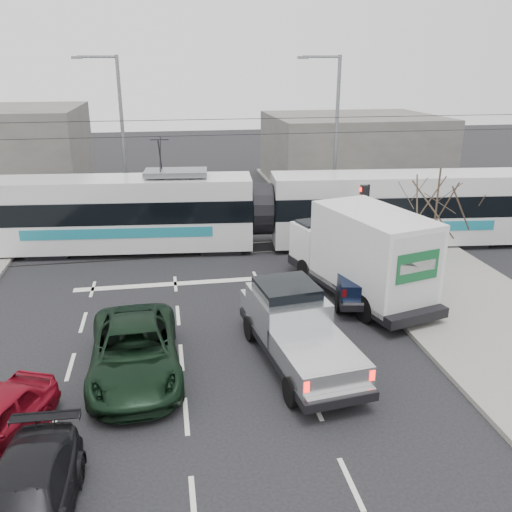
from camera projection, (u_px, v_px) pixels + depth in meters
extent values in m
plane|color=black|center=(236.00, 353.00, 17.00)|extent=(120.00, 120.00, 0.00)
cube|color=gray|center=(498.00, 328.00, 18.41)|extent=(6.00, 60.00, 0.15)
cube|color=#33302D|center=(208.00, 250.00, 26.28)|extent=(60.00, 1.60, 0.03)
cube|color=slate|center=(352.00, 150.00, 40.35)|extent=(12.00, 10.00, 5.00)
cylinder|color=#47382B|center=(430.00, 265.00, 20.02)|extent=(0.14, 0.14, 2.75)
cylinder|color=#47382B|center=(437.00, 199.00, 19.18)|extent=(0.07, 0.07, 2.25)
cylinder|color=black|center=(366.00, 225.00, 23.43)|extent=(0.12, 0.12, 3.60)
cube|color=black|center=(364.00, 196.00, 22.96)|extent=(0.28, 0.28, 0.95)
cylinder|color=#FF0C07|center=(361.00, 189.00, 22.84)|extent=(0.06, 0.20, 0.20)
cylinder|color=orange|center=(360.00, 196.00, 22.94)|extent=(0.06, 0.20, 0.20)
cylinder|color=#05330C|center=(360.00, 203.00, 23.04)|extent=(0.06, 0.20, 0.20)
cube|color=white|center=(368.00, 215.00, 23.12)|extent=(0.02, 0.30, 0.40)
cylinder|color=slate|center=(336.00, 142.00, 29.68)|extent=(0.20, 0.20, 9.00)
cylinder|color=slate|center=(322.00, 57.00, 28.04)|extent=(2.00, 0.14, 0.14)
cube|color=slate|center=(303.00, 58.00, 27.90)|extent=(0.55, 0.25, 0.14)
cylinder|color=slate|center=(123.00, 142.00, 29.71)|extent=(0.20, 0.20, 9.00)
cylinder|color=slate|center=(97.00, 57.00, 28.07)|extent=(2.00, 0.14, 0.14)
cube|color=slate|center=(77.00, 58.00, 27.93)|extent=(0.55, 0.25, 0.14)
cylinder|color=black|center=(205.00, 135.00, 24.44)|extent=(60.00, 0.03, 0.03)
cylinder|color=black|center=(204.00, 120.00, 24.20)|extent=(60.00, 0.03, 0.03)
cube|color=silver|center=(122.00, 231.00, 25.95)|extent=(12.57, 3.73, 1.50)
cube|color=black|center=(120.00, 207.00, 25.56)|extent=(12.64, 3.76, 1.02)
cube|color=silver|center=(118.00, 188.00, 25.25)|extent=(12.56, 3.63, 0.96)
cube|color=#1A7485|center=(117.00, 234.00, 24.62)|extent=(8.64, 0.82, 0.48)
cube|color=silver|center=(396.00, 225.00, 26.93)|extent=(12.57, 3.73, 1.50)
cube|color=black|center=(398.00, 202.00, 26.54)|extent=(12.64, 3.76, 1.02)
cube|color=silver|center=(400.00, 184.00, 26.23)|extent=(12.56, 3.63, 0.96)
cube|color=#1A7485|center=(406.00, 227.00, 25.61)|extent=(8.64, 0.82, 0.48)
cylinder|color=black|center=(262.00, 209.00, 26.12)|extent=(1.19, 2.57, 2.49)
cube|color=slate|center=(176.00, 173.00, 25.21)|extent=(3.02, 1.82, 0.24)
cube|color=black|center=(52.00, 249.00, 25.98)|extent=(2.12, 2.38, 0.35)
cube|color=black|center=(221.00, 245.00, 26.57)|extent=(2.12, 2.38, 0.35)
cube|color=black|center=(302.00, 243.00, 26.86)|extent=(2.12, 2.38, 0.35)
cube|color=black|center=(460.00, 239.00, 27.45)|extent=(2.12, 2.38, 0.35)
cube|color=black|center=(299.00, 347.00, 16.18)|extent=(2.79, 6.14, 0.26)
cube|color=silver|center=(287.00, 311.00, 16.90)|extent=(2.31, 2.73, 1.18)
cube|color=black|center=(287.00, 292.00, 16.78)|extent=(1.95, 1.99, 0.56)
cube|color=silver|center=(273.00, 300.00, 18.26)|extent=(2.06, 1.31, 0.56)
cube|color=silver|center=(317.00, 357.00, 14.86)|extent=(2.33, 2.90, 0.66)
cube|color=silver|center=(341.00, 396.00, 13.57)|extent=(1.89, 0.43, 0.18)
cube|color=#FF0C07|center=(306.00, 387.00, 13.30)|extent=(0.15, 0.10, 0.29)
cube|color=#FF0C07|center=(372.00, 375.00, 13.80)|extent=(0.15, 0.10, 0.29)
cylinder|color=black|center=(251.00, 328.00, 17.67)|extent=(0.39, 0.85, 0.82)
cylinder|color=black|center=(304.00, 321.00, 18.20)|extent=(0.39, 0.85, 0.82)
cylinder|color=black|center=(292.00, 392.00, 14.26)|extent=(0.39, 0.85, 0.82)
cylinder|color=black|center=(357.00, 380.00, 14.78)|extent=(0.39, 0.85, 0.82)
cube|color=black|center=(359.00, 282.00, 20.98)|extent=(4.20, 7.48, 0.35)
cube|color=white|center=(323.00, 242.00, 23.00)|extent=(2.68, 2.25, 1.62)
cube|color=black|center=(322.00, 227.00, 22.91)|extent=(2.22, 1.62, 0.61)
cube|color=silver|center=(372.00, 252.00, 19.87)|extent=(3.61, 5.29, 2.99)
cube|color=silver|center=(416.00, 273.00, 17.83)|extent=(2.08, 0.61, 2.63)
cube|color=#135329|center=(418.00, 267.00, 17.70)|extent=(1.65, 0.46, 1.02)
cube|color=black|center=(416.00, 320.00, 18.17)|extent=(2.18, 0.82, 0.18)
cylinder|color=black|center=(305.00, 270.00, 22.53)|extent=(0.53, 0.96, 0.91)
cylinder|color=black|center=(348.00, 262.00, 23.38)|extent=(0.53, 0.96, 0.91)
cylinder|color=black|center=(366.00, 308.00, 18.88)|extent=(0.56, 1.06, 1.01)
cylinder|color=black|center=(415.00, 298.00, 19.72)|extent=(0.56, 1.06, 1.01)
cube|color=black|center=(357.00, 281.00, 21.09)|extent=(2.81, 5.28, 0.25)
cube|color=black|center=(355.00, 257.00, 21.71)|extent=(2.20, 2.42, 1.15)
cube|color=black|center=(356.00, 242.00, 21.60)|extent=(1.84, 1.79, 0.55)
cube|color=black|center=(351.00, 252.00, 22.92)|extent=(1.91, 1.23, 0.55)
cube|color=black|center=(362.00, 283.00, 19.92)|extent=(2.23, 2.57, 0.65)
cube|color=silver|center=(368.00, 304.00, 18.78)|extent=(1.71, 0.51, 0.18)
cube|color=#590505|center=(344.00, 293.00, 18.77)|extent=(0.15, 0.11, 0.28)
cube|color=#590505|center=(392.00, 294.00, 18.73)|extent=(0.15, 0.11, 0.28)
cylinder|color=black|center=(331.00, 270.00, 22.68)|extent=(0.43, 0.84, 0.80)
cylinder|color=black|center=(372.00, 270.00, 22.63)|extent=(0.43, 0.84, 0.80)
cylinder|color=black|center=(340.00, 302.00, 19.66)|extent=(0.43, 0.84, 0.80)
cylinder|color=black|center=(387.00, 302.00, 19.61)|extent=(0.43, 0.84, 0.80)
imported|color=black|center=(135.00, 351.00, 15.58)|extent=(2.73, 5.56, 1.52)
imported|color=black|center=(24.00, 507.00, 10.26)|extent=(1.95, 4.48, 1.28)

